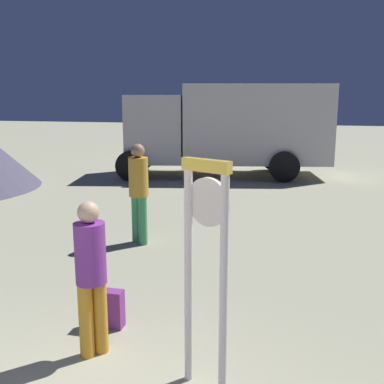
% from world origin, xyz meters
% --- Properties ---
extents(standing_clock, '(0.44, 0.26, 2.00)m').
position_xyz_m(standing_clock, '(1.19, 1.67, 1.24)').
color(standing_clock, silver).
rests_on(standing_clock, ground_plane).
extents(person_near_clock, '(0.30, 0.30, 1.54)m').
position_xyz_m(person_near_clock, '(0.02, 1.93, 0.86)').
color(person_near_clock, orange).
rests_on(person_near_clock, ground_plane).
extents(backpack, '(0.32, 0.19, 0.42)m').
position_xyz_m(backpack, '(-0.06, 2.49, 0.21)').
color(backpack, '#80338B').
rests_on(backpack, ground_plane).
extents(person_distant, '(0.33, 0.33, 1.72)m').
position_xyz_m(person_distant, '(-0.73, 5.36, 0.96)').
color(person_distant, '#419861').
rests_on(person_distant, ground_plane).
extents(box_truck_near, '(6.77, 3.53, 2.84)m').
position_xyz_m(box_truck_near, '(-0.30, 12.66, 1.58)').
color(box_truck_near, beige).
rests_on(box_truck_near, ground_plane).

